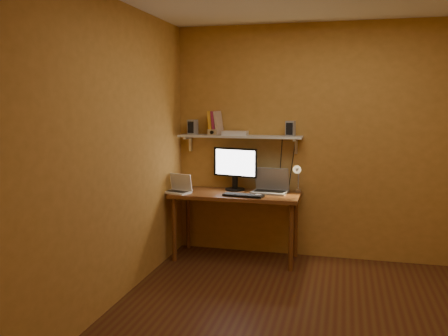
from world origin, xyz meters
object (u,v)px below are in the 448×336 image
(netbook, at_px, (179,188))
(speaker_left, at_px, (193,127))
(mouse, at_px, (258,195))
(speaker_right, at_px, (290,129))
(wall_shelf, at_px, (240,137))
(desk_lamp, at_px, (298,175))
(monitor, at_px, (235,167))
(desk, at_px, (236,201))
(router, at_px, (235,133))
(laptop, at_px, (271,186))
(keyboard, at_px, (243,195))
(shelf_camera, at_px, (212,132))

(netbook, height_order, speaker_left, speaker_left)
(mouse, distance_m, speaker_right, 0.82)
(speaker_left, bearing_deg, wall_shelf, 11.09)
(netbook, height_order, desk_lamp, desk_lamp)
(monitor, height_order, speaker_right, speaker_right)
(desk, relative_size, netbook, 4.37)
(wall_shelf, xyz_separation_m, speaker_left, (-0.56, 0.00, 0.10))
(desk, height_order, monitor, monitor)
(desk, distance_m, monitor, 0.40)
(speaker_left, xyz_separation_m, router, (0.50, 0.00, -0.06))
(desk, distance_m, mouse, 0.34)
(desk, bearing_deg, wall_shelf, 90.00)
(wall_shelf, height_order, laptop, wall_shelf)
(laptop, xyz_separation_m, speaker_left, (-0.92, 0.06, 0.64))
(desk, bearing_deg, mouse, -29.32)
(laptop, bearing_deg, netbook, -159.36)
(speaker_left, distance_m, speaker_right, 1.13)
(desk, xyz_separation_m, netbook, (-0.62, -0.14, 0.14))
(speaker_left, height_order, speaker_right, speaker_left)
(keyboard, bearing_deg, monitor, 124.11)
(shelf_camera, height_order, router, shelf_camera)
(desk, bearing_deg, netbook, -167.66)
(speaker_right, distance_m, router, 0.63)
(speaker_left, relative_size, shelf_camera, 1.50)
(mouse, distance_m, speaker_left, 1.14)
(wall_shelf, bearing_deg, speaker_left, 179.79)
(desk_lamp, height_order, router, router)
(wall_shelf, xyz_separation_m, speaker_right, (0.57, -0.01, 0.10))
(speaker_left, bearing_deg, desk_lamp, 8.01)
(mouse, height_order, router, router)
(monitor, height_order, keyboard, monitor)
(speaker_left, height_order, shelf_camera, speaker_left)
(desk, xyz_separation_m, router, (-0.06, 0.20, 0.73))
(monitor, bearing_deg, shelf_camera, -154.10)
(wall_shelf, xyz_separation_m, keyboard, (0.12, -0.36, -0.60))
(desk, relative_size, speaker_left, 8.25)
(desk_lamp, bearing_deg, keyboard, -151.82)
(wall_shelf, bearing_deg, mouse, -51.42)
(speaker_left, bearing_deg, monitor, 9.17)
(mouse, relative_size, router, 0.33)
(desk, xyz_separation_m, shelf_camera, (-0.30, 0.12, 0.74))
(netbook, distance_m, speaker_left, 0.73)
(laptop, xyz_separation_m, router, (-0.42, 0.07, 0.58))
(keyboard, distance_m, mouse, 0.16)
(desk, relative_size, laptop, 3.44)
(laptop, distance_m, speaker_left, 1.12)
(desk, distance_m, speaker_left, 0.99)
(shelf_camera, bearing_deg, router, 16.78)
(speaker_right, relative_size, shelf_camera, 1.47)
(wall_shelf, relative_size, mouse, 15.17)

